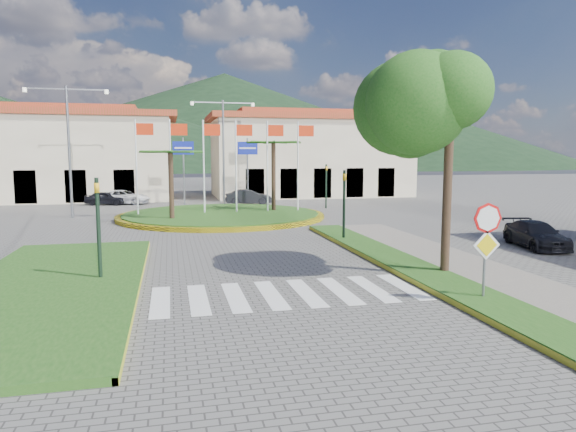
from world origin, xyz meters
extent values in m
plane|color=#62605D|center=(0.00, 0.00, 0.00)|extent=(160.00, 160.00, 0.00)
cube|color=gray|center=(6.00, 2.00, 0.07)|extent=(4.00, 28.00, 0.15)
cube|color=#1A4B15|center=(4.80, 2.00, 0.09)|extent=(1.60, 28.00, 0.18)
cube|color=#1A4B15|center=(-6.50, 6.00, 0.09)|extent=(5.00, 14.00, 0.18)
cube|color=silver|center=(0.00, 4.00, 0.01)|extent=(8.00, 3.00, 0.01)
cylinder|color=yellow|center=(0.00, 22.00, 0.12)|extent=(12.70, 12.70, 0.24)
cylinder|color=#1A4B15|center=(0.00, 22.00, 0.15)|extent=(12.00, 12.00, 0.30)
cylinder|color=black|center=(-3.00, 20.00, 2.02)|extent=(0.28, 0.28, 4.05)
cylinder|color=black|center=(3.50, 23.00, 2.34)|extent=(0.28, 0.28, 4.68)
cylinder|color=silver|center=(-5.00, 22.50, 3.00)|extent=(0.10, 0.10, 6.00)
cube|color=red|center=(-4.45, 22.50, 5.40)|extent=(1.00, 0.03, 0.70)
cylinder|color=silver|center=(-3.00, 22.50, 3.00)|extent=(0.10, 0.10, 6.00)
cube|color=red|center=(-2.45, 22.50, 5.40)|extent=(1.00, 0.03, 0.70)
cylinder|color=silver|center=(-1.00, 22.50, 3.00)|extent=(0.10, 0.10, 6.00)
cube|color=red|center=(-0.45, 22.50, 5.40)|extent=(1.00, 0.03, 0.70)
cylinder|color=silver|center=(1.00, 22.50, 3.00)|extent=(0.10, 0.10, 6.00)
cube|color=red|center=(1.55, 22.50, 5.40)|extent=(1.00, 0.03, 0.70)
cylinder|color=silver|center=(3.00, 22.50, 3.00)|extent=(0.10, 0.10, 6.00)
cube|color=red|center=(3.55, 22.50, 5.40)|extent=(1.00, 0.03, 0.70)
cylinder|color=silver|center=(5.00, 22.50, 3.00)|extent=(0.10, 0.10, 6.00)
cube|color=red|center=(5.55, 22.50, 5.40)|extent=(1.00, 0.03, 0.70)
cylinder|color=slate|center=(4.90, 2.00, 1.25)|extent=(0.07, 0.07, 2.50)
cylinder|color=red|center=(4.90, 1.95, 2.25)|extent=(0.80, 0.03, 0.80)
cube|color=yellow|center=(4.90, 1.94, 1.55)|extent=(0.78, 0.03, 0.78)
cylinder|color=black|center=(5.50, 5.00, 2.20)|extent=(0.28, 0.28, 4.40)
ellipsoid|color=#1A5316|center=(5.50, 5.00, 5.20)|extent=(3.60, 3.60, 3.20)
cylinder|color=black|center=(-5.20, 6.50, 1.60)|extent=(0.12, 0.12, 3.20)
imported|color=#EEAA16|center=(-5.20, 6.50, 2.60)|extent=(0.15, 0.18, 0.90)
cylinder|color=black|center=(4.50, 12.00, 1.60)|extent=(0.12, 0.12, 3.20)
imported|color=#EEAA16|center=(4.50, 12.00, 2.60)|extent=(0.15, 0.18, 0.90)
cylinder|color=black|center=(8.00, 26.00, 1.60)|extent=(0.12, 0.12, 3.20)
imported|color=#EEAA16|center=(8.00, 26.00, 2.60)|extent=(0.18, 0.15, 0.90)
cylinder|color=slate|center=(-2.00, 31.00, 2.60)|extent=(0.12, 0.12, 5.20)
cube|color=#0D1A92|center=(-2.00, 30.94, 4.40)|extent=(1.60, 0.05, 1.00)
cylinder|color=slate|center=(3.00, 31.00, 2.60)|extent=(0.12, 0.12, 5.20)
cube|color=#0D1A92|center=(3.00, 30.94, 4.40)|extent=(1.60, 0.05, 1.00)
cylinder|color=slate|center=(1.00, 30.00, 4.00)|extent=(0.16, 0.16, 8.00)
cube|color=slate|center=(-0.20, 30.00, 7.80)|extent=(2.40, 0.08, 0.08)
cube|color=slate|center=(2.20, 30.00, 7.80)|extent=(2.40, 0.08, 0.08)
cylinder|color=slate|center=(-9.00, 24.00, 4.00)|extent=(0.16, 0.16, 8.00)
cube|color=slate|center=(-10.20, 24.00, 7.80)|extent=(2.40, 0.08, 0.08)
cube|color=slate|center=(-7.80, 24.00, 7.80)|extent=(2.40, 0.08, 0.08)
cube|color=beige|center=(-14.00, 38.00, 3.50)|extent=(22.00, 9.00, 7.00)
cube|color=#96431D|center=(-14.00, 38.00, 7.25)|extent=(23.32, 9.54, 0.50)
cube|color=#96431D|center=(-14.00, 38.00, 7.75)|extent=(16.50, 4.95, 0.60)
cube|color=beige|center=(10.00, 38.00, 3.50)|extent=(18.00, 9.00, 7.00)
cube|color=#96431D|center=(10.00, 38.00, 7.25)|extent=(19.08, 9.54, 0.50)
cube|color=#96431D|center=(10.00, 38.00, 7.75)|extent=(13.50, 4.95, 0.60)
cone|color=black|center=(15.00, 160.00, 15.00)|extent=(180.00, 180.00, 30.00)
cone|color=black|center=(70.00, 135.00, 9.00)|extent=(120.00, 120.00, 18.00)
cone|color=black|center=(-10.00, 130.00, 8.00)|extent=(110.00, 110.00, 16.00)
imported|color=white|center=(-6.66, 32.47, 0.56)|extent=(4.36, 2.70, 1.13)
imported|color=black|center=(-7.95, 32.16, 0.54)|extent=(3.35, 1.98, 1.07)
imported|color=black|center=(2.91, 30.09, 0.59)|extent=(3.65, 1.45, 1.18)
imported|color=black|center=(11.87, 8.73, 0.54)|extent=(2.21, 3.97, 1.09)
camera|label=1|loc=(-3.07, -9.67, 3.88)|focal=32.00mm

